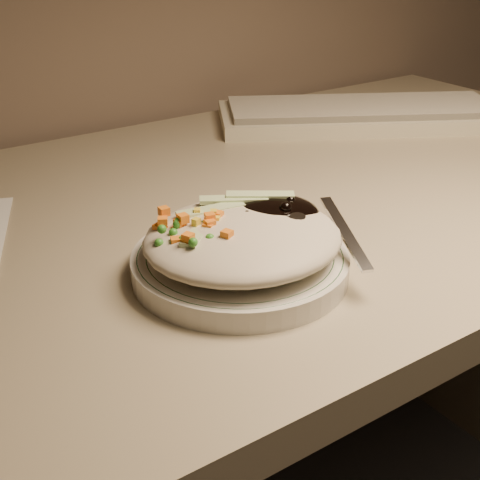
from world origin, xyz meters
TOP-DOWN VIEW (x-y plane):
  - desk at (0.00, 1.38)m, footprint 1.40×0.70m
  - plate at (-0.09, 1.22)m, footprint 0.21×0.21m
  - plate_rim at (-0.09, 1.22)m, footprint 0.20×0.20m
  - meal at (-0.09, 1.22)m, footprint 0.21×0.19m
  - keyboard at (0.36, 1.53)m, footprint 0.48×0.37m

SIDE VIEW (x-z plane):
  - desk at x=0.00m, z-range 0.17..0.91m
  - plate at x=-0.09m, z-range 0.74..0.76m
  - keyboard at x=0.36m, z-range 0.74..0.77m
  - plate_rim at x=-0.09m, z-range 0.76..0.76m
  - meal at x=-0.09m, z-range 0.76..0.81m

